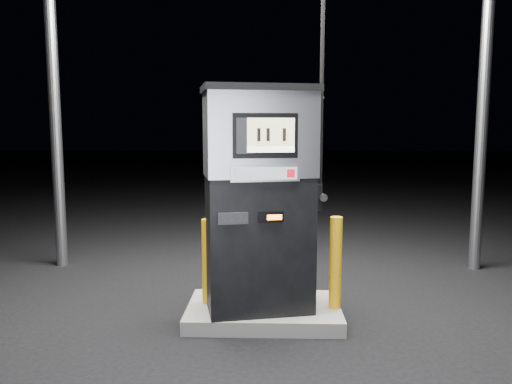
{
  "coord_description": "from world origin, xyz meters",
  "views": [
    {
      "loc": [
        0.07,
        -5.07,
        2.0
      ],
      "look_at": [
        -0.08,
        0.0,
        1.35
      ],
      "focal_mm": 35.0,
      "sensor_mm": 36.0,
      "label": 1
    }
  ],
  "objects": [
    {
      "name": "fuel_dispenser",
      "position": [
        -0.04,
        -0.1,
        1.31
      ],
      "size": [
        1.31,
        0.89,
        4.7
      ],
      "rotation": [
        0.0,
        0.0,
        0.21
      ],
      "color": "black",
      "rests_on": "pump_island"
    },
    {
      "name": "bollard_right",
      "position": [
        0.74,
        -0.06,
        0.63
      ],
      "size": [
        0.15,
        0.15,
        0.96
      ],
      "primitive_type": "cylinder",
      "rotation": [
        0.0,
        0.0,
        0.18
      ],
      "color": "#FFB50E",
      "rests_on": "pump_island"
    },
    {
      "name": "pump_island",
      "position": [
        0.0,
        0.0,
        0.07
      ],
      "size": [
        1.6,
        1.0,
        0.15
      ],
      "primitive_type": "cube",
      "color": "slate",
      "rests_on": "ground"
    },
    {
      "name": "bollard_left",
      "position": [
        -0.6,
        0.05,
        0.6
      ],
      "size": [
        0.14,
        0.14,
        0.91
      ],
      "primitive_type": "cylinder",
      "rotation": [
        0.0,
        0.0,
        -0.22
      ],
      "color": "#FFB50E",
      "rests_on": "pump_island"
    },
    {
      "name": "ground",
      "position": [
        0.0,
        0.0,
        0.0
      ],
      "size": [
        80.0,
        80.0,
        0.0
      ],
      "primitive_type": "plane",
      "color": "black",
      "rests_on": "ground"
    }
  ]
}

